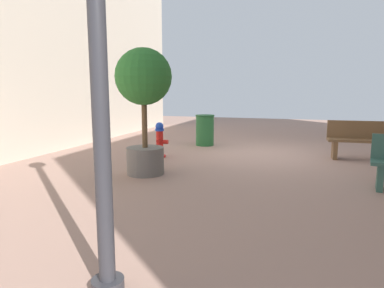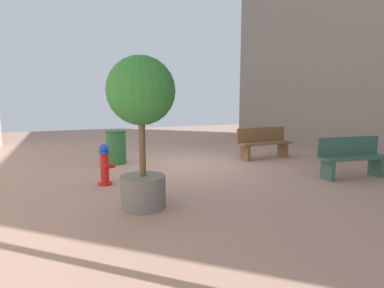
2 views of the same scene
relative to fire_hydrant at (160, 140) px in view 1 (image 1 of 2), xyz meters
name	(u,v)px [view 1 (image 1 of 2)]	position (x,y,z in m)	size (l,w,h in m)	color
ground_plane	(260,154)	(-2.39, -1.26, -0.45)	(23.40, 23.40, 0.00)	#9E7A6B
fire_hydrant	(160,140)	(0.00, 0.00, 0.00)	(0.38, 0.41, 0.90)	red
bench_near	(366,140)	(-4.95, -1.26, 0.05)	(1.82, 0.54, 0.95)	brown
planter_tree	(144,93)	(-0.42, 1.73, 1.20)	(1.13, 1.13, 2.53)	slate
trash_bin	(205,130)	(-0.58, -2.17, 0.03)	(0.58, 0.58, 0.95)	#266633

